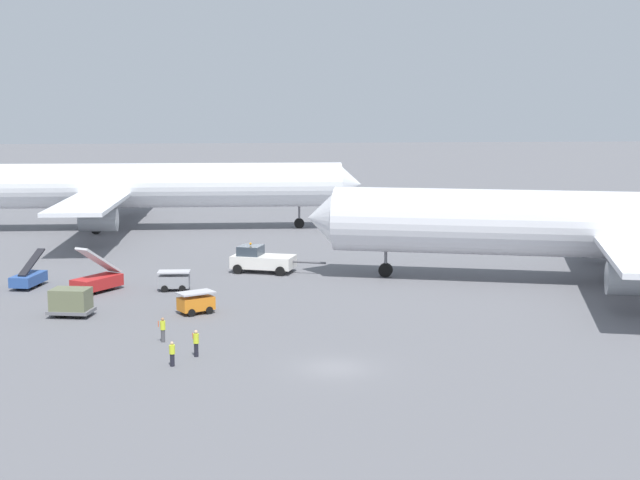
{
  "coord_description": "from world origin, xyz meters",
  "views": [
    {
      "loc": [
        -6.0,
        -53.68,
        16.22
      ],
      "look_at": [
        1.52,
        25.68,
        4.0
      ],
      "focal_mm": 51.14,
      "sensor_mm": 36.0,
      "label": 1
    }
  ],
  "objects": [
    {
      "name": "ground_plane",
      "position": [
        0.0,
        0.0,
        0.0
      ],
      "size": [
        600.0,
        600.0,
        0.0
      ],
      "primitive_type": "plane",
      "color": "slate"
    },
    {
      "name": "airliner_at_gate_left",
      "position": [
        -19.62,
        62.34,
        5.54
      ],
      "size": [
        59.07,
        46.69,
        15.64
      ],
      "color": "white",
      "rests_on": "ground"
    },
    {
      "name": "airliner_being_pushed",
      "position": [
        26.59,
        23.16,
        5.31
      ],
      "size": [
        52.34,
        39.97,
        17.26
      ],
      "color": "silver",
      "rests_on": "ground"
    },
    {
      "name": "pushback_tug",
      "position": [
        -3.5,
        32.05,
        1.19
      ],
      "size": [
        9.04,
        4.74,
        2.81
      ],
      "color": "white",
      "rests_on": "ground"
    },
    {
      "name": "gse_stair_truck_yellow",
      "position": [
        -17.81,
        24.35,
        1.03
      ],
      "size": [
        4.24,
        4.82,
        4.06
      ],
      "color": "red",
      "rests_on": "ground"
    },
    {
      "name": "gse_baggage_cart_near_cluster",
      "position": [
        -11.26,
        24.18,
        0.86
      ],
      "size": [
        2.79,
        1.69,
        1.71
      ],
      "color": "gray",
      "rests_on": "ground"
    },
    {
      "name": "gse_container_dolly_flat",
      "position": [
        -18.46,
        15.3,
        1.17
      ],
      "size": [
        3.58,
        2.81,
        2.15
      ],
      "color": "slate",
      "rests_on": "ground"
    },
    {
      "name": "gse_belt_loader_portside",
      "position": [
        -24.07,
        26.77,
        0.83
      ],
      "size": [
        2.65,
        5.07,
        3.02
      ],
      "color": "#2D5199",
      "rests_on": "ground"
    },
    {
      "name": "gse_baggage_cart_trailing",
      "position": [
        -9.05,
        15.31,
        0.86
      ],
      "size": [
        3.15,
        2.68,
        1.71
      ],
      "color": "orange",
      "rests_on": "ground"
    },
    {
      "name": "ground_crew_wing_walker_right",
      "position": [
        -10.95,
        7.12,
        0.89
      ],
      "size": [
        0.49,
        0.36,
        1.7
      ],
      "color": "#4C4C51",
      "rests_on": "ground"
    },
    {
      "name": "ground_crew_marshaller_foreground",
      "position": [
        -8.56,
        3.3,
        0.91
      ],
      "size": [
        0.41,
        0.42,
        1.74
      ],
      "color": "black",
      "rests_on": "ground"
    },
    {
      "name": "ground_crew_ramp_agent_by_cones",
      "position": [
        -9.95,
        1.3,
        0.81
      ],
      "size": [
        0.36,
        0.36,
        1.57
      ],
      "color": "black",
      "rests_on": "ground"
    }
  ]
}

